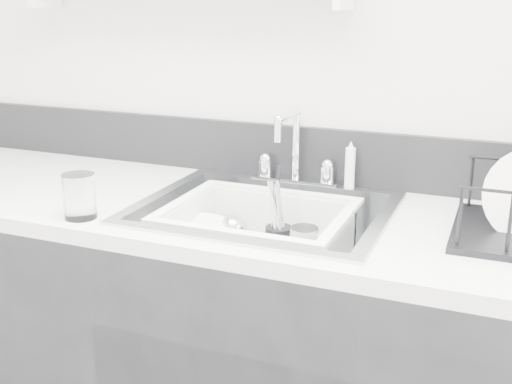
% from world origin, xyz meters
% --- Properties ---
extents(counter_run, '(3.20, 0.62, 0.92)m').
position_xyz_m(counter_run, '(0.00, 1.19, 0.46)').
color(counter_run, black).
rests_on(counter_run, ground).
extents(backsplash, '(3.20, 0.02, 0.16)m').
position_xyz_m(backsplash, '(0.00, 1.49, 1.00)').
color(backsplash, black).
rests_on(backsplash, counter_run).
extents(sink, '(0.64, 0.52, 0.20)m').
position_xyz_m(sink, '(0.00, 1.19, 0.83)').
color(sink, silver).
rests_on(sink, counter_run).
extents(faucet, '(0.26, 0.18, 0.23)m').
position_xyz_m(faucet, '(0.00, 1.44, 0.98)').
color(faucet, silver).
rests_on(faucet, counter_run).
extents(side_sprayer, '(0.03, 0.03, 0.14)m').
position_xyz_m(side_sprayer, '(0.16, 1.44, 0.99)').
color(side_sprayer, white).
rests_on(side_sprayer, counter_run).
extents(wash_tub, '(0.56, 0.50, 0.18)m').
position_xyz_m(wash_tub, '(-0.01, 1.17, 0.84)').
color(wash_tub, white).
rests_on(wash_tub, sink).
extents(plate_stack, '(0.27, 0.26, 0.10)m').
position_xyz_m(plate_stack, '(-0.14, 1.15, 0.80)').
color(plate_stack, white).
rests_on(plate_stack, wash_tub).
extents(utensil_cup, '(0.07, 0.07, 0.24)m').
position_xyz_m(utensil_cup, '(0.02, 1.24, 0.82)').
color(utensil_cup, black).
rests_on(utensil_cup, wash_tub).
extents(ladle, '(0.31, 0.26, 0.09)m').
position_xyz_m(ladle, '(-0.05, 1.21, 0.81)').
color(ladle, silver).
rests_on(ladle, wash_tub).
extents(tumbler_in_tub, '(0.08, 0.08, 0.11)m').
position_xyz_m(tumbler_in_tub, '(0.10, 1.22, 0.82)').
color(tumbler_in_tub, white).
rests_on(tumbler_in_tub, wash_tub).
extents(tumbler_counter, '(0.09, 0.09, 0.11)m').
position_xyz_m(tumbler_counter, '(-0.39, 0.96, 0.98)').
color(tumbler_counter, white).
rests_on(tumbler_counter, counter_run).
extents(bowl_small, '(0.15, 0.15, 0.04)m').
position_xyz_m(bowl_small, '(0.08, 1.14, 0.79)').
color(bowl_small, white).
rests_on(bowl_small, wash_tub).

